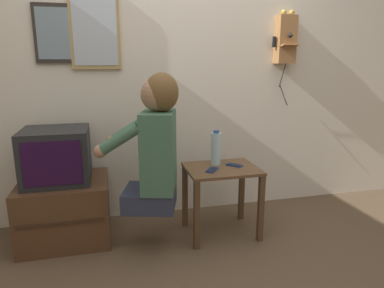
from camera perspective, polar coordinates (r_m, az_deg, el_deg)
name	(u,v)px	position (r m, az deg, el deg)	size (l,w,h in m)	color
ground_plane	(205,288)	(2.25, 2.22, -22.80)	(14.00, 14.00, 0.00)	brown
wall_back	(168,69)	(2.96, -3.96, 12.33)	(6.80, 0.05, 2.55)	silver
side_table	(222,182)	(2.68, 4.94, -6.31)	(0.55, 0.43, 0.54)	brown
person	(155,143)	(2.38, -6.15, 0.14)	(0.61, 0.48, 0.96)	#2D3347
tv_stand	(66,210)	(2.83, -20.29, -10.27)	(0.64, 0.56, 0.47)	#51331E
television	(57,155)	(2.70, -21.63, -1.79)	(0.46, 0.44, 0.39)	#232326
wall_phone_antique	(286,39)	(3.23, 15.33, 16.51)	(0.21, 0.18, 0.82)	#9E6B3D
framed_picture	(57,34)	(2.90, -21.59, 16.72)	(0.33, 0.03, 0.44)	#2D2823
wall_mirror	(95,31)	(2.88, -15.86, 17.72)	(0.38, 0.03, 0.58)	tan
cell_phone_held	(212,170)	(2.56, 3.35, -4.30)	(0.12, 0.13, 0.01)	navy
cell_phone_spare	(234,165)	(2.70, 7.06, -3.48)	(0.13, 0.13, 0.01)	navy
water_bottle	(216,148)	(2.69, 4.02, -0.72)	(0.08, 0.08, 0.27)	silver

